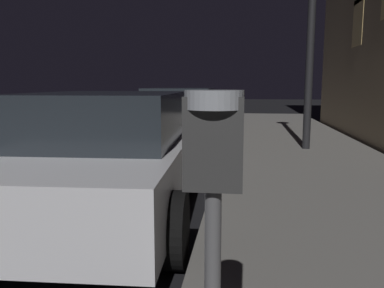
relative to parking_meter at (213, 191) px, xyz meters
The scene contains 3 objects.
parking_meter is the anchor object (origin of this frame).
car_white 3.44m from the parking_meter, 115.17° to the left, with size 2.23×4.25×1.43m.
car_silver 8.71m from the parking_meter, 99.60° to the left, with size 2.05×4.13×1.43m.
Camera 1 is at (4.39, -0.95, 1.53)m, focal length 36.90 mm.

